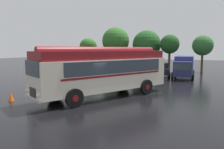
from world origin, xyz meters
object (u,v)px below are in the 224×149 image
object	(u,v)px
box_van	(184,66)
traffic_cone	(11,97)
car_mid_left	(162,69)
vintage_bus	(104,70)
car_near_left	(140,68)

from	to	relation	value
box_van	traffic_cone	bearing A→B (deg)	-121.19
car_mid_left	box_van	distance (m)	2.74
box_van	traffic_cone	xyz separation A→B (m)	(-9.83, -16.24, -1.09)
vintage_bus	car_near_left	distance (m)	13.81
car_mid_left	traffic_cone	size ratio (longest dim) A/B	8.01
car_near_left	vintage_bus	bearing A→B (deg)	-86.66
car_near_left	traffic_cone	world-z (taller)	car_near_left
vintage_bus	traffic_cone	distance (m)	6.36
car_near_left	box_van	bearing A→B (deg)	-9.13
vintage_bus	car_mid_left	distance (m)	13.72
vintage_bus	box_van	distance (m)	13.70
car_near_left	box_van	distance (m)	5.60
car_near_left	car_mid_left	distance (m)	2.90
car_near_left	car_mid_left	size ratio (longest dim) A/B	0.98
car_near_left	traffic_cone	size ratio (longest dim) A/B	7.81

